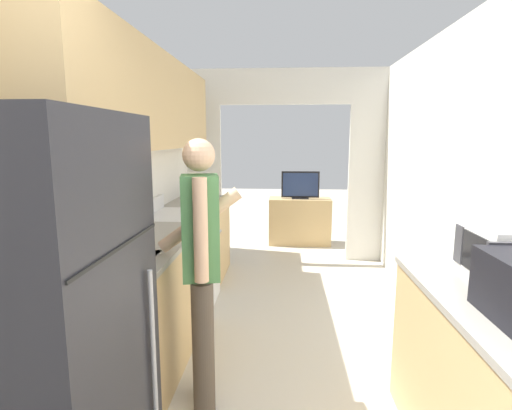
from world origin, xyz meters
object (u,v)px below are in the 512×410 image
refrigerator (37,341)px  microwave (504,252)px  person (201,268)px  tv_cabinet (300,221)px  knife (195,206)px  range_oven (182,259)px  television (300,185)px

refrigerator → microwave: (2.05, 0.68, 0.19)m
person → microwave: (1.60, -0.19, 0.18)m
microwave → tv_cabinet: size_ratio=0.47×
refrigerator → knife: refrigerator is taller
refrigerator → range_oven: (-0.04, 2.32, -0.40)m
range_oven → microwave: 2.73m
person → tv_cabinet: size_ratio=1.72×
person → microwave: bearing=-109.0°
microwave → knife: size_ratio=1.30×
person → knife: bearing=1.4°
person → television: person is taller
range_oven → person: 1.59m
person → television: bearing=-23.1°
knife → person: bearing=-85.9°
knife → refrigerator: bearing=-99.5°
range_oven → person: size_ratio=0.65×
television → knife: (-1.19, -1.92, -0.00)m
knife → tv_cabinet: bearing=49.2°
range_oven → tv_cabinet: size_ratio=1.11×
person → knife: 1.95m
refrigerator → range_oven: bearing=91.0°
refrigerator → range_oven: 2.36m
refrigerator → tv_cabinet: 4.90m
tv_cabinet → knife: knife is taller
microwave → knife: 2.93m
tv_cabinet → television: bearing=-90.0°
television → range_oven: bearing=-117.5°
television → microwave: bearing=-77.9°
person → knife: (-0.46, 1.90, 0.05)m
person → tv_cabinet: person is taller
range_oven → person: (0.50, -1.45, 0.41)m
microwave → person: bearing=173.2°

